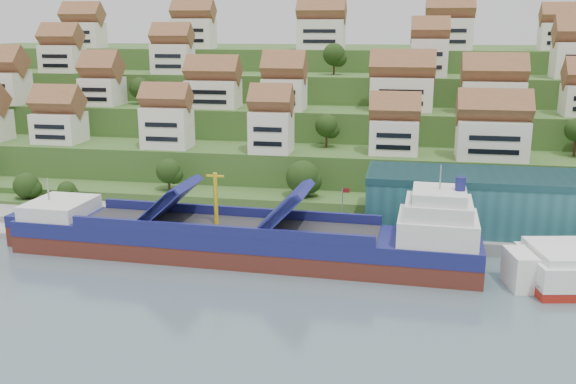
# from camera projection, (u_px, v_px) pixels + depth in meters

# --- Properties ---
(ground) EXTENTS (300.00, 300.00, 0.00)m
(ground) POSITION_uv_depth(u_px,v_px,m) (227.00, 257.00, 106.33)
(ground) COLOR slate
(ground) RESTS_ON ground
(quay) EXTENTS (180.00, 14.00, 2.20)m
(quay) POSITION_uv_depth(u_px,v_px,m) (355.00, 230.00, 116.81)
(quay) COLOR gray
(quay) RESTS_ON ground
(hillside) EXTENTS (260.00, 128.00, 31.00)m
(hillside) POSITION_uv_depth(u_px,v_px,m) (316.00, 114.00, 202.32)
(hillside) COLOR #2D4C1E
(hillside) RESTS_ON ground
(hillside_village) EXTENTS (158.87, 63.89, 28.51)m
(hillside_village) POSITION_uv_depth(u_px,v_px,m) (300.00, 82.00, 157.34)
(hillside_village) COLOR white
(hillside_village) RESTS_ON ground
(hillside_trees) EXTENTS (142.40, 61.85, 30.24)m
(hillside_trees) POSITION_uv_depth(u_px,v_px,m) (214.00, 128.00, 144.03)
(hillside_trees) COLOR #213B13
(hillside_trees) RESTS_ON ground
(warehouse) EXTENTS (60.00, 15.00, 10.00)m
(warehouse) POSITION_uv_depth(u_px,v_px,m) (541.00, 204.00, 111.54)
(warehouse) COLOR #255D65
(warehouse) RESTS_ON quay
(flagpole) EXTENTS (1.28, 0.16, 8.00)m
(flagpole) POSITION_uv_depth(u_px,v_px,m) (343.00, 207.00, 110.95)
(flagpole) COLOR gray
(flagpole) RESTS_ON quay
(cargo_ship) EXTENTS (76.95, 14.61, 16.97)m
(cargo_ship) POSITION_uv_depth(u_px,v_px,m) (252.00, 240.00, 104.61)
(cargo_ship) COLOR #532119
(cargo_ship) RESTS_ON ground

